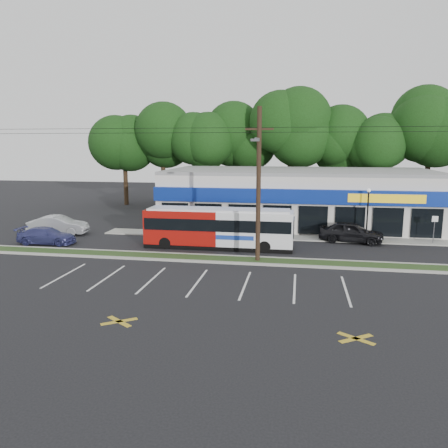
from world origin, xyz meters
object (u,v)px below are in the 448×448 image
sign_post (434,225)px  lamp_post (368,208)px  car_dark (351,232)px  pedestrian_a (254,227)px  utility_pole (256,180)px  pedestrian_b (251,233)px  metrobus (219,227)px  car_blue (47,236)px  car_silver (58,225)px

sign_post → lamp_post: bearing=177.4°
car_dark → pedestrian_a: bearing=98.3°
utility_pole → pedestrian_b: utility_pole is taller
lamp_post → metrobus: lamp_post is taller
utility_pole → metrobus: (-3.09, 3.57, -3.84)m
metrobus → car_dark: bearing=20.0°
lamp_post → pedestrian_a: lamp_post is taller
car_dark → pedestrian_b: size_ratio=2.91×
sign_post → car_blue: size_ratio=0.49×
metrobus → car_silver: metrobus is taller
sign_post → car_dark: 6.31m
pedestrian_a → utility_pole: bearing=53.7°
utility_pole → sign_post: 15.71m
pedestrian_a → pedestrian_b: 2.27m
lamp_post → pedestrian_b: lamp_post is taller
sign_post → car_dark: bearing=-176.1°
car_blue → pedestrian_b: pedestrian_b is taller
utility_pole → pedestrian_a: 8.86m
utility_pole → car_silver: utility_pole is taller
lamp_post → car_silver: 25.93m
lamp_post → metrobus: size_ratio=0.38×
lamp_post → sign_post: size_ratio=1.91×
car_silver → lamp_post: bearing=-93.8°
car_dark → lamp_post: bearing=-51.8°
metrobus → car_blue: size_ratio=2.46×
sign_post → metrobus: 16.76m
metrobus → pedestrian_a: metrobus is taller
lamp_post → car_silver: (-25.80, -1.80, -1.85)m
car_blue → sign_post: bearing=-83.2°
sign_post → utility_pole: bearing=-149.9°
utility_pole → car_dark: bearing=46.3°
car_silver → pedestrian_b: bearing=-100.4°
utility_pole → car_silver: (-17.63, 6.07, -4.60)m
utility_pole → car_blue: utility_pole is taller
sign_post → car_silver: (-30.80, -1.57, -0.74)m
car_silver → car_blue: 3.66m
lamp_post → car_blue: size_ratio=0.94×
metrobus → pedestrian_b: 2.94m
car_silver → sign_post: bearing=-94.8°
car_silver → car_dark: bearing=-95.1°
sign_post → pedestrian_a: size_ratio=1.25×
lamp_post → sign_post: lamp_post is taller
sign_post → car_silver: sign_post is taller
car_dark → pedestrian_b: (-7.74, -1.92, 0.01)m
car_blue → pedestrian_b: 15.97m
utility_pole → car_dark: utility_pole is taller
utility_pole → car_silver: bearing=161.0°
lamp_post → pedestrian_b: 9.54m
car_blue → pedestrian_a: size_ratio=2.54×
sign_post → pedestrian_b: bearing=-170.5°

